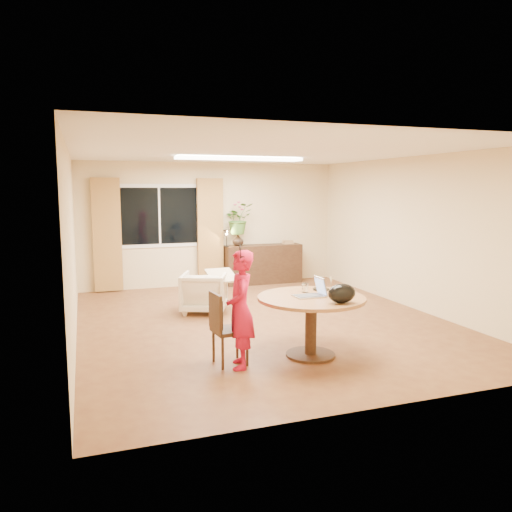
{
  "coord_description": "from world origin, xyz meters",
  "views": [
    {
      "loc": [
        -2.6,
        -7.09,
        2.06
      ],
      "look_at": [
        -0.2,
        -0.2,
        1.07
      ],
      "focal_mm": 35.0,
      "sensor_mm": 36.0,
      "label": 1
    }
  ],
  "objects_px": {
    "dining_table": "(311,309)",
    "armchair": "(204,292)",
    "child": "(240,309)",
    "sideboard": "(263,264)",
    "dining_chair": "(230,328)"
  },
  "relations": [
    {
      "from": "dining_table",
      "to": "sideboard",
      "type": "relative_size",
      "value": 0.78
    },
    {
      "from": "armchair",
      "to": "sideboard",
      "type": "xyz_separation_m",
      "value": [
        1.81,
        2.1,
        0.09
      ]
    },
    {
      "from": "armchair",
      "to": "sideboard",
      "type": "relative_size",
      "value": 0.44
    },
    {
      "from": "sideboard",
      "to": "armchair",
      "type": "bearing_deg",
      "value": -130.83
    },
    {
      "from": "dining_chair",
      "to": "sideboard",
      "type": "bearing_deg",
      "value": 60.09
    },
    {
      "from": "dining_chair",
      "to": "child",
      "type": "height_order",
      "value": "child"
    },
    {
      "from": "dining_table",
      "to": "child",
      "type": "distance_m",
      "value": 0.94
    },
    {
      "from": "dining_table",
      "to": "armchair",
      "type": "distance_m",
      "value": 2.71
    },
    {
      "from": "child",
      "to": "armchair",
      "type": "height_order",
      "value": "child"
    },
    {
      "from": "child",
      "to": "sideboard",
      "type": "height_order",
      "value": "child"
    },
    {
      "from": "dining_chair",
      "to": "sideboard",
      "type": "distance_m",
      "value": 5.1
    },
    {
      "from": "dining_table",
      "to": "sideboard",
      "type": "xyz_separation_m",
      "value": [
        1.09,
        4.7,
        -0.17
      ]
    },
    {
      "from": "dining_table",
      "to": "child",
      "type": "height_order",
      "value": "child"
    },
    {
      "from": "dining_chair",
      "to": "dining_table",
      "type": "bearing_deg",
      "value": -8.96
    },
    {
      "from": "dining_table",
      "to": "sideboard",
      "type": "distance_m",
      "value": 4.83
    }
  ]
}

